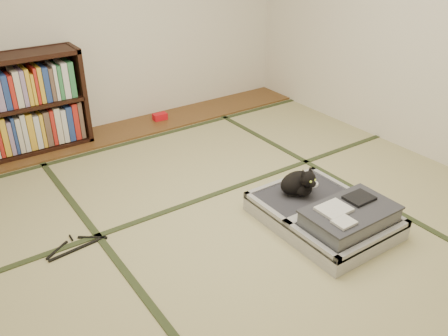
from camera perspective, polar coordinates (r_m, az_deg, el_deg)
floor at (r=3.58m, az=2.54°, el=-5.93°), size 4.50×4.50×0.00m
wood_strip at (r=5.12m, az=-11.07°, el=4.67°), size 4.00×0.50×0.02m
red_item at (r=5.26m, az=-7.72°, el=6.15°), size 0.15×0.10×0.07m
room_shell at (r=3.01m, az=3.15°, el=17.74°), size 4.50×4.50×4.50m
tatami_borders at (r=3.92m, az=-1.80°, el=-2.55°), size 4.00×4.50×0.01m
bookcase at (r=4.72m, az=-24.98°, el=6.28°), size 1.46×0.33×0.94m
suitcase at (r=3.50m, az=12.34°, el=-5.57°), size 0.72×0.96×0.28m
cat at (r=3.59m, az=9.03°, el=-1.79°), size 0.32×0.32×0.26m
cable_coil at (r=3.76m, az=10.58°, el=-1.91°), size 0.10×0.10×0.02m
hanger at (r=3.43m, az=-17.31°, el=-8.94°), size 0.43×0.21×0.01m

